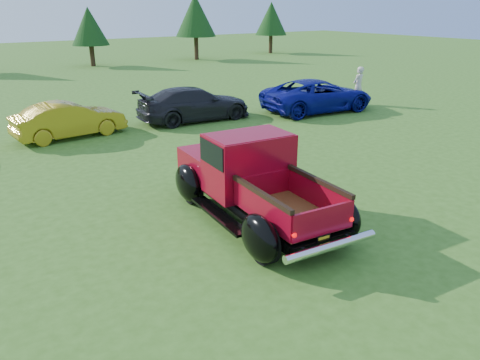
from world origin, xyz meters
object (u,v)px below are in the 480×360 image
Objects in this scene: pickup_truck at (248,177)px; show_car_yellow at (69,120)px; show_car_blue at (318,95)px; tree_far_east at (271,19)px; show_car_grey at (194,104)px; tree_mid_right at (89,26)px; spectator at (358,86)px; tree_east at (195,15)px.

show_car_yellow is (-1.43, 9.02, -0.25)m from pickup_truck.
pickup_truck is 1.02× the size of show_car_blue.
tree_far_east is 1.02× the size of show_car_grey.
tree_mid_right is 0.93× the size of show_car_grey.
pickup_truck is 13.63m from spectator.
show_car_yellow is (-7.50, -20.34, -2.33)m from tree_mid_right.
tree_east reaches higher than tree_mid_right.
show_car_grey is (-11.50, -20.06, -2.97)m from tree_east.
tree_east is at bearing -25.94° from show_car_grey.
tree_east is at bearing -9.27° from show_car_blue.
pickup_truck is (-6.07, -29.37, -2.08)m from tree_mid_right.
tree_far_east is 29.50m from show_car_grey.
show_car_blue is (-15.11, -22.66, -2.53)m from tree_far_east.
show_car_blue is (10.39, -1.81, 0.07)m from show_car_yellow.
show_car_blue reaches higher than show_car_yellow.
show_car_blue reaches higher than show_car_grey.
tree_east is 3.02× the size of spectator.
show_car_yellow is 0.76× the size of show_car_blue.
show_car_blue is at bearing -10.00° from spectator.
show_car_grey is at bearing -134.23° from tree_far_east.
show_car_grey is (5.00, -0.22, 0.04)m from show_car_yellow.
show_car_yellow is at bearing 104.14° from pickup_truck.
show_car_grey is (3.57, 8.81, -0.21)m from pickup_truck.
pickup_truck is (-24.07, -29.87, -2.36)m from tree_far_east.
tree_far_east reaches higher than show_car_yellow.
show_car_yellow is (-25.50, -20.84, -2.61)m from tree_far_east.
tree_far_east is (18.00, 0.50, 0.27)m from tree_mid_right.
tree_east is 1.04× the size of pickup_truck.
tree_far_east reaches higher than spectator.
tree_east reaches higher than tree_far_east.
tree_mid_right reaches higher than show_car_blue.
spectator reaches higher than show_car_grey.
show_car_blue is (2.89, -22.16, -2.26)m from tree_mid_right.
show_car_yellow is 13.13m from spectator.
pickup_truck reaches higher than show_car_grey.
show_car_grey is 5.62m from show_car_blue.
spectator is at bearing -76.05° from tree_mid_right.
spectator is (2.61, 0.01, 0.18)m from show_car_blue.
tree_east is 22.69m from show_car_blue.
show_car_grey is (-20.50, -21.06, -2.56)m from tree_far_east.
show_car_blue is 2.86× the size of spectator.
tree_east is 22.10m from spectator.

